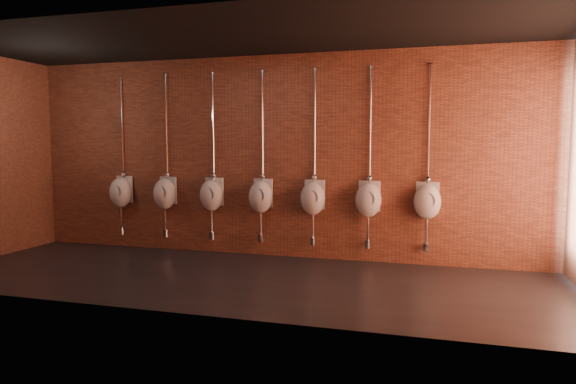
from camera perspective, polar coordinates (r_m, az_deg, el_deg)
name	(u,v)px	position (r m, az deg, el deg)	size (l,w,h in m)	color
ground	(240,279)	(7.02, -5.39, -9.55)	(8.50, 8.50, 0.00)	black
room_shell	(238,128)	(6.79, -5.55, 7.08)	(8.54, 3.04, 3.22)	black
urinal_0	(121,192)	(9.32, -18.08, 0.02)	(0.45, 0.40, 2.72)	white
urinal_1	(165,193)	(8.87, -13.51, -0.12)	(0.45, 0.40, 2.72)	white
urinal_2	(212,194)	(8.48, -8.49, -0.27)	(0.45, 0.40, 2.72)	white
urinal_3	(261,196)	(8.16, -3.04, -0.44)	(0.45, 0.40, 2.72)	white
urinal_4	(313,197)	(7.93, 2.80, -0.61)	(0.45, 0.40, 2.72)	white
urinal_5	(368,199)	(7.78, 8.93, -0.79)	(0.45, 0.40, 2.72)	white
urinal_6	(427,201)	(7.72, 15.22, -0.96)	(0.45, 0.40, 2.72)	white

